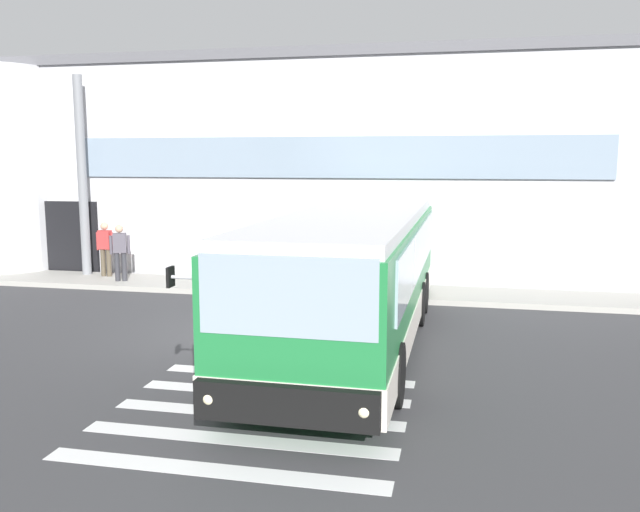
{
  "coord_description": "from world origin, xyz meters",
  "views": [
    {
      "loc": [
        4.86,
        -13.09,
        3.75
      ],
      "look_at": [
        1.67,
        1.81,
        1.5
      ],
      "focal_mm": 36.92,
      "sensor_mm": 36.0,
      "label": 1
    }
  ],
  "objects_px": {
    "entry_support_column": "(82,176)",
    "passenger_by_doorway": "(120,250)",
    "bus_main_foreground": "(353,280)",
    "passenger_near_column": "(105,246)",
    "safety_bollard_yellow": "(353,287)"
  },
  "relations": [
    {
      "from": "entry_support_column",
      "to": "passenger_near_column",
      "type": "relative_size",
      "value": 3.66
    },
    {
      "from": "passenger_near_column",
      "to": "passenger_by_doorway",
      "type": "height_order",
      "value": "same"
    },
    {
      "from": "entry_support_column",
      "to": "safety_bollard_yellow",
      "type": "bearing_deg",
      "value": -11.54
    },
    {
      "from": "bus_main_foreground",
      "to": "safety_bollard_yellow",
      "type": "bearing_deg",
      "value": 98.99
    },
    {
      "from": "passenger_by_doorway",
      "to": "safety_bollard_yellow",
      "type": "xyz_separation_m",
      "value": [
        7.16,
        -0.94,
        -0.63
      ]
    },
    {
      "from": "entry_support_column",
      "to": "passenger_by_doorway",
      "type": "xyz_separation_m",
      "value": [
        1.65,
        -0.86,
        -2.14
      ]
    },
    {
      "from": "passenger_near_column",
      "to": "passenger_by_doorway",
      "type": "bearing_deg",
      "value": -36.96
    },
    {
      "from": "entry_support_column",
      "to": "passenger_by_doorway",
      "type": "relative_size",
      "value": 3.66
    },
    {
      "from": "bus_main_foreground",
      "to": "passenger_by_doorway",
      "type": "distance_m",
      "value": 9.11
    },
    {
      "from": "safety_bollard_yellow",
      "to": "entry_support_column",
      "type": "bearing_deg",
      "value": 168.46
    },
    {
      "from": "bus_main_foreground",
      "to": "passenger_by_doorway",
      "type": "height_order",
      "value": "bus_main_foreground"
    },
    {
      "from": "passenger_by_doorway",
      "to": "entry_support_column",
      "type": "bearing_deg",
      "value": 152.48
    },
    {
      "from": "passenger_by_doorway",
      "to": "safety_bollard_yellow",
      "type": "height_order",
      "value": "passenger_by_doorway"
    },
    {
      "from": "passenger_by_doorway",
      "to": "passenger_near_column",
      "type": "bearing_deg",
      "value": 143.04
    },
    {
      "from": "entry_support_column",
      "to": "bus_main_foreground",
      "type": "height_order",
      "value": "entry_support_column"
    }
  ]
}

